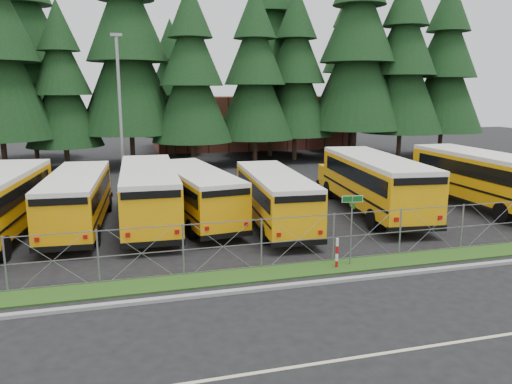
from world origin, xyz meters
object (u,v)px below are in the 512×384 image
at_px(bus_6, 372,185).
at_px(street_sign, 352,215).
at_px(bus_2, 149,196).
at_px(striped_bollard, 337,253).
at_px(bus_3, 195,195).
at_px(light_standard, 120,111).
at_px(bus_1, 78,201).
at_px(bus_4, 273,199).
at_px(bus_east, 478,180).

xyz_separation_m(bus_6, street_sign, (-4.95, -7.59, 0.43)).
bearing_deg(bus_2, striped_bollard, -50.22).
bearing_deg(bus_3, light_standard, 108.56).
distance_m(bus_1, light_standard, 8.59).
relative_size(striped_bollard, light_standard, 0.12).
relative_size(street_sign, striped_bollard, 2.34).
xyz_separation_m(bus_1, street_sign, (10.62, -8.43, 0.63)).
distance_m(bus_2, street_sign, 11.01).
bearing_deg(bus_1, bus_2, 1.68).
distance_m(bus_1, bus_6, 15.60).
xyz_separation_m(bus_1, light_standard, (2.28, 7.19, 4.10)).
distance_m(bus_4, light_standard, 12.33).
relative_size(bus_6, striped_bollard, 10.19).
distance_m(bus_2, bus_3, 2.40).
bearing_deg(bus_6, striped_bollard, -119.17).
bearing_deg(bus_4, bus_3, 156.61).
relative_size(bus_1, light_standard, 1.06).
distance_m(bus_3, bus_4, 4.12).
xyz_separation_m(bus_4, bus_6, (6.11, 1.09, 0.23)).
height_order(bus_4, bus_east, bus_east).
distance_m(bus_2, bus_east, 18.94).
height_order(bus_2, light_standard, light_standard).
xyz_separation_m(bus_4, light_standard, (-7.19, 9.13, 4.13)).
relative_size(bus_2, bus_east, 0.94).
relative_size(bus_6, street_sign, 4.35).
xyz_separation_m(bus_4, striped_bollard, (0.51, -6.66, -0.77)).
bearing_deg(bus_6, bus_4, -163.23).
relative_size(bus_2, bus_6, 0.94).
bearing_deg(bus_4, bus_1, 172.42).
bearing_deg(bus_1, bus_6, 0.74).
bearing_deg(bus_1, light_standard, 76.26).
bearing_deg(bus_4, bus_2, 167.36).
distance_m(bus_6, striped_bollard, 9.61).
distance_m(bus_4, street_sign, 6.63).
height_order(bus_3, street_sign, street_sign).
bearing_deg(bus_2, light_standard, 100.75).
xyz_separation_m(bus_3, bus_east, (16.51, -1.13, 0.22)).
bearing_deg(light_standard, striped_bollard, -64.00).
height_order(bus_4, bus_6, bus_6).
height_order(striped_bollard, light_standard, light_standard).
bearing_deg(bus_east, bus_3, 176.38).
xyz_separation_m(bus_3, street_sign, (4.81, -8.39, 0.65)).
distance_m(bus_3, bus_east, 16.55).
height_order(bus_6, bus_east, bus_east).
bearing_deg(striped_bollard, light_standard, 116.00).
bearing_deg(bus_1, striped_bollard, -36.88).
relative_size(street_sign, light_standard, 0.28).
distance_m(bus_2, light_standard, 8.42).
xyz_separation_m(bus_1, bus_6, (15.57, -0.85, 0.20)).
xyz_separation_m(bus_6, bus_east, (6.75, -0.32, 0.01)).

